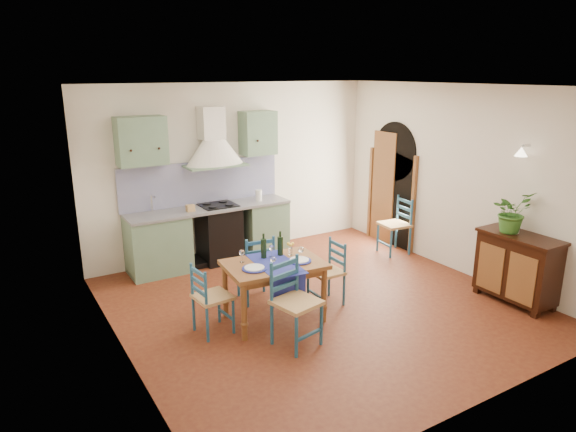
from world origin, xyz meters
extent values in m
plane|color=#48180F|center=(0.00, 0.00, 0.00)|extent=(5.00, 5.00, 0.00)
cube|color=beige|center=(0.00, 2.50, 1.40)|extent=(5.00, 0.04, 2.80)
cube|color=slate|center=(-1.45, 2.19, 0.44)|extent=(0.90, 0.60, 0.88)
cube|color=slate|center=(0.35, 2.19, 0.44)|extent=(0.70, 0.60, 0.88)
cube|color=black|center=(-0.45, 2.19, 0.44)|extent=(0.60, 0.58, 0.88)
cube|color=gray|center=(-0.60, 2.19, 0.90)|extent=(2.60, 0.64, 0.04)
cube|color=silver|center=(-1.45, 2.19, 0.90)|extent=(0.45, 0.40, 0.03)
cylinder|color=silver|center=(-1.45, 2.37, 1.05)|extent=(0.02, 0.02, 0.26)
cube|color=black|center=(-0.45, 2.19, 0.93)|extent=(0.55, 0.48, 0.02)
cube|color=black|center=(-0.60, 2.24, 0.04)|extent=(2.60, 0.50, 0.08)
cube|color=#090A56|center=(-0.60, 2.46, 1.26)|extent=(2.65, 0.05, 0.68)
cube|color=slate|center=(-1.55, 2.32, 2.00)|extent=(0.70, 0.34, 0.70)
cube|color=slate|center=(0.35, 2.32, 2.00)|extent=(0.55, 0.34, 0.70)
cone|color=beige|center=(-0.45, 2.25, 1.75)|extent=(0.96, 0.96, 0.40)
cube|color=beige|center=(-0.45, 2.34, 2.20)|extent=(0.36, 0.30, 0.50)
cube|color=beige|center=(2.50, 0.00, 1.40)|extent=(0.04, 5.00, 2.80)
cube|color=black|center=(2.48, 1.40, 0.82)|extent=(0.03, 1.00, 1.65)
cylinder|color=black|center=(2.48, 1.40, 1.65)|extent=(0.03, 1.00, 1.00)
cube|color=brown|center=(2.46, 0.86, 0.82)|extent=(0.06, 0.06, 1.65)
cube|color=brown|center=(2.46, 1.94, 0.82)|extent=(0.06, 0.06, 1.65)
cube|color=brown|center=(2.47, 1.62, 0.98)|extent=(0.04, 0.55, 1.96)
cylinder|color=silver|center=(2.44, -1.07, 2.05)|extent=(0.15, 0.04, 0.04)
cone|color=#FFEDC6|center=(2.34, -1.07, 1.98)|extent=(0.16, 0.16, 0.12)
cube|color=beige|center=(-2.50, 0.00, 1.40)|extent=(0.04, 5.00, 2.80)
cube|color=white|center=(0.00, 0.00, 2.80)|extent=(5.00, 5.00, 0.01)
cube|color=brown|center=(-0.72, -0.05, 0.72)|extent=(1.24, 0.89, 0.05)
cube|color=brown|center=(-0.72, -0.05, 0.65)|extent=(1.11, 0.76, 0.08)
cylinder|color=brown|center=(-1.26, -0.32, 0.35)|extent=(0.07, 0.07, 0.69)
cylinder|color=brown|center=(-1.20, 0.32, 0.35)|extent=(0.07, 0.07, 0.69)
cylinder|color=brown|center=(-0.23, -0.42, 0.35)|extent=(0.07, 0.07, 0.69)
cylinder|color=brown|center=(-0.17, 0.22, 0.35)|extent=(0.07, 0.07, 0.69)
cube|color=navy|center=(-0.72, -0.10, 0.75)|extent=(0.52, 0.92, 0.01)
cube|color=navy|center=(-0.76, -0.45, 0.56)|extent=(0.44, 0.06, 0.38)
cylinder|color=navy|center=(-1.02, -0.12, 0.76)|extent=(0.29, 0.29, 0.01)
cylinder|color=white|center=(-1.02, -0.12, 0.77)|extent=(0.23, 0.23, 0.01)
cylinder|color=navy|center=(-0.43, -0.17, 0.76)|extent=(0.29, 0.29, 0.01)
cylinder|color=white|center=(-0.43, -0.17, 0.77)|extent=(0.23, 0.23, 0.01)
cylinder|color=black|center=(-0.75, 0.15, 0.90)|extent=(0.07, 0.07, 0.32)
cylinder|color=black|center=(-0.52, 0.13, 0.90)|extent=(0.07, 0.07, 0.32)
cylinder|color=white|center=(-0.41, 0.07, 0.80)|extent=(0.05, 0.05, 0.10)
sphere|color=yellow|center=(-0.41, 0.07, 0.89)|extent=(0.10, 0.10, 0.10)
cylinder|color=navy|center=(-0.96, -0.94, 0.25)|extent=(0.04, 0.04, 0.50)
cylinder|color=navy|center=(-1.04, -0.56, 0.49)|extent=(0.04, 0.04, 0.98)
cylinder|color=navy|center=(-0.58, -0.86, 0.25)|extent=(0.04, 0.04, 0.50)
cylinder|color=navy|center=(-0.66, -0.48, 0.49)|extent=(0.04, 0.04, 0.98)
cube|color=tan|center=(-0.81, -0.71, 0.52)|extent=(0.54, 0.54, 0.04)
cube|color=navy|center=(-0.85, -0.52, 0.65)|extent=(0.41, 0.12, 0.05)
cube|color=navy|center=(-0.85, -0.52, 0.78)|extent=(0.41, 0.12, 0.05)
cube|color=navy|center=(-0.85, -0.52, 0.91)|extent=(0.41, 0.12, 0.05)
cube|color=navy|center=(-0.77, -0.90, 0.20)|extent=(0.39, 0.12, 0.03)
cylinder|color=navy|center=(-0.43, 0.74, 0.24)|extent=(0.04, 0.04, 0.47)
cylinder|color=navy|center=(-0.48, 0.37, 0.46)|extent=(0.04, 0.04, 0.93)
cylinder|color=navy|center=(-0.80, 0.79, 0.24)|extent=(0.04, 0.04, 0.47)
cylinder|color=navy|center=(-0.85, 0.42, 0.46)|extent=(0.04, 0.04, 0.93)
cube|color=tan|center=(-0.64, 0.58, 0.49)|extent=(0.48, 0.48, 0.04)
cube|color=navy|center=(-0.66, 0.40, 0.62)|extent=(0.39, 0.08, 0.05)
cube|color=navy|center=(-0.66, 0.40, 0.74)|extent=(0.39, 0.08, 0.05)
cube|color=navy|center=(-0.66, 0.40, 0.86)|extent=(0.39, 0.08, 0.05)
cube|color=navy|center=(-0.62, 0.76, 0.19)|extent=(0.37, 0.08, 0.03)
cylinder|color=navy|center=(-1.30, -0.11, 0.22)|extent=(0.03, 0.03, 0.43)
cylinder|color=navy|center=(-1.64, -0.14, 0.42)|extent=(0.03, 0.03, 0.85)
cylinder|color=navy|center=(-1.33, 0.23, 0.22)|extent=(0.03, 0.03, 0.43)
cylinder|color=navy|center=(-1.67, 0.19, 0.42)|extent=(0.03, 0.03, 0.85)
cube|color=tan|center=(-1.49, 0.04, 0.45)|extent=(0.43, 0.43, 0.04)
cube|color=navy|center=(-1.66, 0.03, 0.57)|extent=(0.06, 0.36, 0.04)
cube|color=navy|center=(-1.66, 0.03, 0.68)|extent=(0.06, 0.36, 0.04)
cube|color=navy|center=(-1.66, 0.03, 0.79)|extent=(0.06, 0.36, 0.04)
cube|color=navy|center=(-1.32, 0.06, 0.17)|extent=(0.06, 0.34, 0.02)
cylinder|color=navy|center=(-0.08, 0.16, 0.22)|extent=(0.03, 0.03, 0.43)
cylinder|color=navy|center=(0.26, 0.16, 0.42)|extent=(0.03, 0.03, 0.85)
cylinder|color=navy|center=(-0.09, -0.18, 0.22)|extent=(0.03, 0.03, 0.43)
cylinder|color=navy|center=(0.25, -0.18, 0.42)|extent=(0.03, 0.03, 0.85)
cube|color=tan|center=(0.09, -0.01, 0.45)|extent=(0.40, 0.40, 0.04)
cube|color=navy|center=(0.26, -0.01, 0.57)|extent=(0.03, 0.36, 0.04)
cube|color=navy|center=(0.26, -0.01, 0.68)|extent=(0.03, 0.36, 0.04)
cube|color=navy|center=(0.26, -0.01, 0.79)|extent=(0.03, 0.36, 0.04)
cube|color=navy|center=(-0.08, -0.01, 0.17)|extent=(0.03, 0.34, 0.02)
cylinder|color=navy|center=(2.03, 1.21, 0.24)|extent=(0.04, 0.04, 0.48)
cylinder|color=navy|center=(2.41, 1.17, 0.47)|extent=(0.04, 0.04, 0.95)
cylinder|color=navy|center=(1.99, 0.83, 0.24)|extent=(0.04, 0.04, 0.48)
cylinder|color=navy|center=(2.37, 0.79, 0.47)|extent=(0.04, 0.04, 0.95)
cube|color=tan|center=(2.20, 1.00, 0.50)|extent=(0.49, 0.49, 0.04)
cube|color=navy|center=(2.39, 0.98, 0.63)|extent=(0.07, 0.40, 0.05)
cube|color=navy|center=(2.39, 0.98, 0.76)|extent=(0.07, 0.40, 0.05)
cube|color=navy|center=(2.39, 0.98, 0.88)|extent=(0.07, 0.40, 0.05)
cube|color=navy|center=(2.01, 1.02, 0.19)|extent=(0.08, 0.38, 0.03)
cube|color=black|center=(2.27, -1.27, 0.49)|extent=(0.45, 1.00, 0.82)
cube|color=black|center=(2.27, -1.27, 0.92)|extent=(0.50, 1.05, 0.04)
cube|color=brown|center=(2.04, -1.50, 0.45)|extent=(0.02, 0.38, 0.63)
cube|color=brown|center=(2.04, -1.04, 0.45)|extent=(0.02, 0.38, 0.63)
cube|color=black|center=(2.09, -1.71, 0.04)|extent=(0.08, 0.08, 0.08)
cube|color=black|center=(2.09, -0.83, 0.04)|extent=(0.08, 0.08, 0.08)
cube|color=black|center=(2.44, -1.71, 0.04)|extent=(0.08, 0.08, 0.08)
cube|color=black|center=(2.44, -0.83, 0.04)|extent=(0.08, 0.08, 0.08)
imported|color=#306321|center=(2.24, -1.11, 1.21)|extent=(0.51, 0.45, 0.55)
camera|label=1|loc=(-3.57, -5.08, 2.98)|focal=32.00mm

